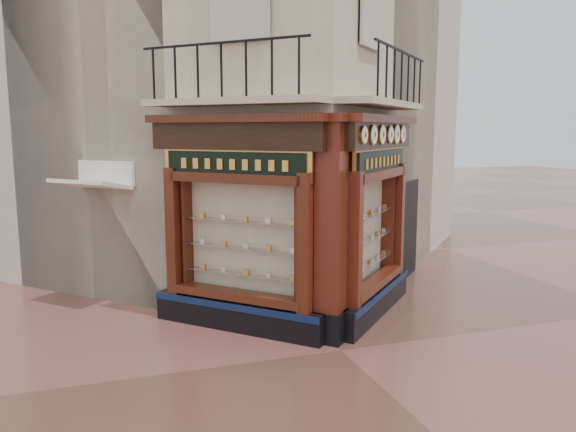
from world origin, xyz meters
name	(u,v)px	position (x,y,z in m)	size (l,w,h in m)	color
ground	(341,350)	(0.00, 0.00, 0.00)	(80.00, 80.00, 0.00)	#543127
main_building	(247,40)	(0.00, 6.16, 6.00)	(8.00, 8.00, 12.00)	beige
neighbour_left	(142,67)	(-2.47, 8.63, 5.50)	(8.00, 8.00, 11.00)	beige
neighbour_right	(304,72)	(2.47, 8.63, 5.50)	(8.00, 8.00, 11.00)	beige
shopfront_left	(237,225)	(-1.41, 1.57, 1.98)	(2.86, 2.86, 3.98)	black
shopfront_right	(376,218)	(1.41, 1.57, 1.98)	(2.86, 2.86, 3.98)	black
corner_pilaster	(331,233)	(0.00, 0.50, 1.95)	(0.85, 0.85, 3.98)	black
balcony	(312,102)	(0.00, 1.49, 4.22)	(5.94, 2.97, 1.03)	beige
clock_a	(364,135)	(0.57, 0.46, 3.62)	(0.26, 0.26, 0.31)	#AE933A
clock_b	(373,135)	(0.94, 0.83, 3.62)	(0.29, 0.29, 0.36)	#AE933A
clock_c	(382,135)	(1.31, 1.20, 3.62)	(0.30, 0.30, 0.37)	#AE933A
clock_d	(390,134)	(1.69, 1.58, 3.62)	(0.28, 0.28, 0.35)	#AE933A
clock_e	(396,134)	(2.00, 1.90, 3.62)	(0.32, 0.32, 0.40)	#AE933A
clock_f	(402,134)	(2.34, 2.23, 3.62)	(0.30, 0.30, 0.37)	#AE933A
awning	(97,308)	(-3.95, 3.74, 0.00)	(1.49, 0.89, 0.08)	silver
signboard_left	(234,164)	(-1.46, 1.51, 3.10)	(2.21, 2.21, 0.59)	gold
signboard_right	(381,161)	(1.46, 1.51, 3.10)	(2.15, 2.15, 0.57)	gold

